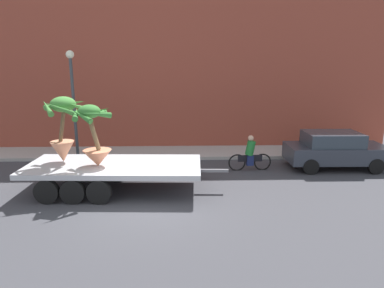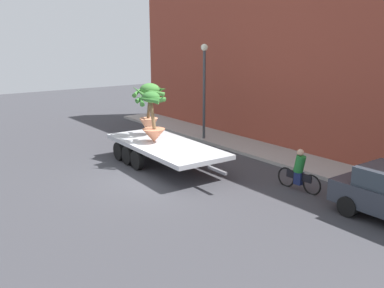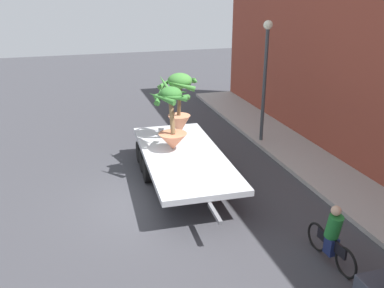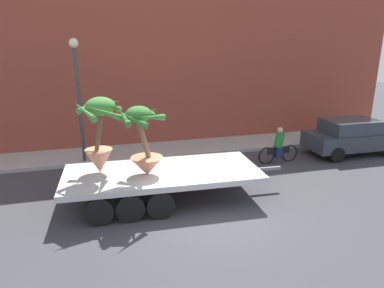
% 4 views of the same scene
% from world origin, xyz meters
% --- Properties ---
extents(ground_plane, '(60.00, 60.00, 0.00)m').
position_xyz_m(ground_plane, '(0.00, 0.00, 0.00)').
color(ground_plane, '#38383D').
extents(sidewalk, '(24.00, 2.20, 0.15)m').
position_xyz_m(sidewalk, '(0.00, 6.10, 0.07)').
color(sidewalk, '#A39E99').
rests_on(sidewalk, ground).
extents(building_facade, '(24.00, 1.20, 8.58)m').
position_xyz_m(building_facade, '(0.00, 7.80, 4.29)').
color(building_facade, brown).
rests_on(building_facade, ground).
extents(flatbed_trailer, '(7.13, 2.82, 0.98)m').
position_xyz_m(flatbed_trailer, '(-1.46, 1.24, 0.78)').
color(flatbed_trailer, '#B7BABF').
rests_on(flatbed_trailer, ground).
extents(potted_palm_rear, '(1.42, 1.52, 2.13)m').
position_xyz_m(potted_palm_rear, '(-1.80, 1.00, 2.01)').
color(potted_palm_rear, '#C17251').
rests_on(potted_palm_rear, flatbed_trailer).
extents(potted_palm_middle, '(1.50, 1.55, 2.34)m').
position_xyz_m(potted_palm_middle, '(-3.02, 1.59, 2.27)').
color(potted_palm_middle, tan).
rests_on(potted_palm_middle, flatbed_trailer).
extents(cyclist, '(1.84, 0.36, 1.54)m').
position_xyz_m(cyclist, '(4.05, 3.41, 0.67)').
color(cyclist, black).
rests_on(cyclist, ground).
extents(parked_car, '(4.16, 1.89, 1.58)m').
position_xyz_m(parked_car, '(7.73, 3.59, 0.83)').
color(parked_car, '#2D333D').
rests_on(parked_car, ground).
extents(street_lamp, '(0.36, 0.36, 4.83)m').
position_xyz_m(street_lamp, '(-3.73, 5.30, 3.23)').
color(street_lamp, '#383D42').
rests_on(street_lamp, sidewalk).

